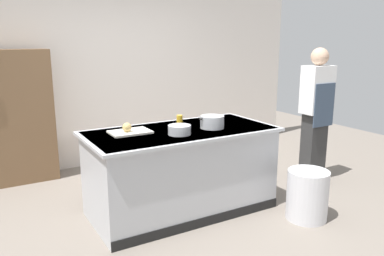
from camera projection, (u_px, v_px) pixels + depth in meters
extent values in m
plane|color=slate|center=(182.00, 210.00, 4.23)|extent=(10.00, 10.00, 0.00)
cube|color=silver|center=(112.00, 61.00, 5.66)|extent=(6.40, 0.12, 3.00)
cube|color=#B7BABF|center=(181.00, 171.00, 4.13)|extent=(1.90, 0.90, 0.90)
cube|color=#B7BABF|center=(181.00, 131.00, 4.03)|extent=(1.98, 0.98, 0.03)
cube|color=black|center=(204.00, 222.00, 3.84)|extent=(1.90, 0.01, 0.10)
cube|color=silver|center=(130.00, 132.00, 3.89)|extent=(0.40, 0.28, 0.02)
sphere|color=tan|center=(127.00, 127.00, 3.84)|extent=(0.09, 0.09, 0.09)
cylinder|color=#B7BABF|center=(212.00, 122.00, 4.10)|extent=(0.25, 0.25, 0.13)
cube|color=black|center=(201.00, 119.00, 4.02)|extent=(0.04, 0.02, 0.01)
cube|color=black|center=(223.00, 116.00, 4.15)|extent=(0.04, 0.02, 0.01)
cylinder|color=#B7BABF|center=(179.00, 130.00, 3.82)|extent=(0.23, 0.23, 0.09)
cylinder|color=yellow|center=(180.00, 120.00, 4.29)|extent=(0.07, 0.07, 0.10)
cylinder|color=silver|center=(307.00, 195.00, 3.98)|extent=(0.42, 0.42, 0.52)
cube|color=#303030|center=(313.00, 147.00, 5.03)|extent=(0.28, 0.20, 0.90)
cube|color=white|center=(317.00, 90.00, 4.87)|extent=(0.38, 0.24, 0.60)
sphere|color=#D3AA8C|center=(320.00, 57.00, 4.77)|extent=(0.22, 0.22, 0.22)
cube|color=#38475B|center=(324.00, 105.00, 4.80)|extent=(0.34, 0.02, 0.54)
cube|color=brown|center=(7.00, 119.00, 4.82)|extent=(1.10, 0.28, 1.70)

